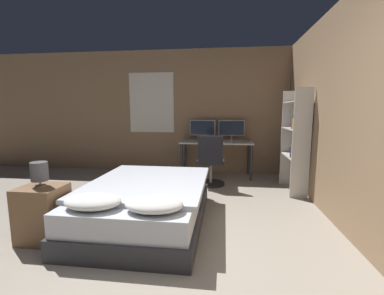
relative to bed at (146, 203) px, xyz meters
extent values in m
plane|color=#9E9384|center=(0.36, -1.16, -0.26)|extent=(20.00, 20.00, 0.00)
cube|color=#8E7051|center=(0.36, 2.80, 1.09)|extent=(12.00, 0.06, 2.70)
cube|color=silver|center=(-0.70, 2.76, 1.30)|extent=(1.01, 0.01, 1.32)
cube|color=black|center=(-0.70, 2.77, 1.30)|extent=(0.93, 0.01, 1.24)
cube|color=#8E7051|center=(2.32, 0.34, 1.09)|extent=(0.06, 12.00, 2.70)
cube|color=#2D2D33|center=(0.00, 0.02, -0.15)|extent=(1.37, 1.96, 0.22)
cube|color=silver|center=(0.00, 0.02, 0.08)|extent=(1.31, 1.90, 0.24)
cube|color=silver|center=(0.00, 0.14, 0.22)|extent=(1.41, 1.65, 0.05)
ellipsoid|color=white|center=(-0.30, -0.71, 0.26)|extent=(0.55, 0.38, 0.13)
ellipsoid|color=white|center=(0.30, -0.71, 0.26)|extent=(0.55, 0.38, 0.13)
cube|color=brown|center=(-0.96, -0.55, 0.04)|extent=(0.44, 0.39, 0.59)
cylinder|color=gray|center=(-0.96, -0.55, 0.34)|extent=(0.10, 0.10, 0.01)
cylinder|color=gray|center=(-0.96, -0.55, 0.38)|extent=(0.02, 0.02, 0.05)
cylinder|color=#4C4C51|center=(-0.96, -0.55, 0.50)|extent=(0.17, 0.17, 0.20)
cube|color=beige|center=(0.78, 2.41, 0.47)|extent=(1.49, 0.63, 0.03)
cylinder|color=#2D2D33|center=(0.08, 2.15, 0.10)|extent=(0.05, 0.05, 0.71)
cylinder|color=#2D2D33|center=(1.47, 2.15, 0.10)|extent=(0.05, 0.05, 0.71)
cylinder|color=#2D2D33|center=(0.08, 2.68, 0.10)|extent=(0.05, 0.05, 0.71)
cylinder|color=#2D2D33|center=(1.47, 2.68, 0.10)|extent=(0.05, 0.05, 0.71)
cylinder|color=#B7B7BC|center=(0.47, 2.63, 0.49)|extent=(0.16, 0.16, 0.01)
cylinder|color=#B7B7BC|center=(0.47, 2.63, 0.54)|extent=(0.03, 0.03, 0.09)
cube|color=#B7B7BC|center=(0.47, 2.63, 0.75)|extent=(0.55, 0.03, 0.33)
cube|color=#232D42|center=(0.47, 2.62, 0.75)|extent=(0.52, 0.00, 0.30)
cylinder|color=#B7B7BC|center=(1.09, 2.63, 0.49)|extent=(0.16, 0.16, 0.01)
cylinder|color=#B7B7BC|center=(1.09, 2.63, 0.54)|extent=(0.03, 0.03, 0.09)
cube|color=#B7B7BC|center=(1.09, 2.63, 0.75)|extent=(0.55, 0.03, 0.33)
cube|color=#232D42|center=(1.09, 2.62, 0.75)|extent=(0.52, 0.00, 0.30)
cube|color=#B7B7BC|center=(0.78, 2.20, 0.50)|extent=(0.41, 0.13, 0.02)
ellipsoid|color=#B7B7BC|center=(1.07, 2.20, 0.50)|extent=(0.07, 0.05, 0.04)
cylinder|color=black|center=(0.70, 1.77, -0.24)|extent=(0.52, 0.52, 0.04)
cylinder|color=gray|center=(0.70, 1.77, -0.03)|extent=(0.05, 0.05, 0.37)
cube|color=black|center=(0.70, 1.77, 0.19)|extent=(0.49, 0.49, 0.07)
cube|color=black|center=(0.70, 1.55, 0.45)|extent=(0.44, 0.05, 0.46)
cube|color=beige|center=(2.13, 1.19, 0.61)|extent=(0.28, 0.02, 1.74)
cube|color=beige|center=(2.13, 1.99, 0.61)|extent=(0.28, 0.02, 1.74)
cube|color=beige|center=(2.13, 1.59, 0.35)|extent=(0.28, 0.78, 0.02)
cube|color=beige|center=(2.13, 1.59, 0.82)|extent=(0.28, 0.78, 0.02)
cube|color=beige|center=(2.13, 1.59, 1.27)|extent=(0.28, 0.78, 0.02)
cube|color=gold|center=(2.13, 1.23, 0.49)|extent=(0.23, 0.03, 0.25)
cube|color=#BCB29E|center=(2.13, 1.27, 0.46)|extent=(0.23, 0.03, 0.20)
cube|color=orange|center=(2.13, 1.31, 0.47)|extent=(0.23, 0.03, 0.22)
cube|color=#2D4784|center=(2.13, 1.35, 0.45)|extent=(0.23, 0.03, 0.17)
cube|color=#28282D|center=(2.13, 1.39, 0.45)|extent=(0.23, 0.03, 0.17)
cube|color=#337042|center=(2.13, 1.23, 0.94)|extent=(0.23, 0.04, 0.23)
cube|color=#B2332D|center=(2.13, 1.29, 0.92)|extent=(0.23, 0.04, 0.19)
cube|color=orange|center=(2.13, 1.33, 0.92)|extent=(0.23, 0.04, 0.18)
cube|color=#337042|center=(2.13, 1.38, 0.95)|extent=(0.23, 0.04, 0.25)
cube|color=#7A387F|center=(2.13, 1.42, 0.95)|extent=(0.23, 0.04, 0.25)
camera|label=1|loc=(0.94, -2.93, 1.13)|focal=24.00mm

